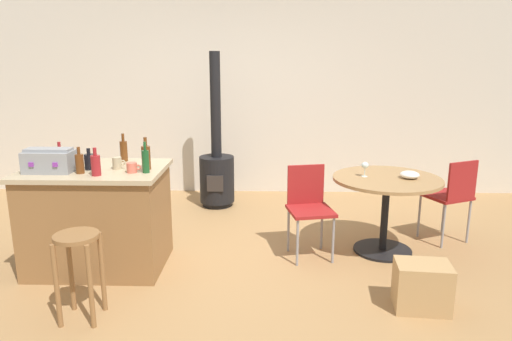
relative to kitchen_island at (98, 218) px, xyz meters
The scene contains 23 objects.
ground_plane 1.17m from the kitchen_island, ahead, with size 8.80×8.80×0.00m, color #A37A4C.
back_wall 2.90m from the kitchen_island, 67.39° to the left, with size 8.00×0.10×2.70m, color beige.
kitchen_island is the anchor object (origin of this frame).
wooden_stool 0.91m from the kitchen_island, 78.75° to the right, with size 0.32×0.32×0.66m.
dining_table 2.69m from the kitchen_island, ahead, with size 1.03×1.03×0.75m.
folding_chair_near 3.45m from the kitchen_island, 11.10° to the left, with size 0.53×0.53×0.88m.
folding_chair_far 1.94m from the kitchen_island, ahead, with size 0.47×0.47×0.86m.
wood_stove 2.02m from the kitchen_island, 64.59° to the left, with size 0.44×0.45×1.94m.
toolbox 0.66m from the kitchen_island, 155.23° to the right, with size 0.40×0.24×0.20m.
bottle_0 0.53m from the kitchen_island, 108.41° to the right, with size 0.08×0.08×0.19m.
bottle_1 0.58m from the kitchen_island, 103.18° to the right, with size 0.07×0.07×0.22m.
bottle_2 0.66m from the kitchen_island, 58.73° to the left, with size 0.07×0.07×0.26m.
bottle_3 0.62m from the kitchen_island, 65.77° to the right, with size 0.08×0.08×0.23m.
bottle_4 0.77m from the kitchen_island, 16.93° to the right, with size 0.06×0.06×0.26m.
bottle_5 0.67m from the kitchen_island, 155.62° to the left, with size 0.07×0.07×0.20m.
bottle_6 0.74m from the kitchen_island, ahead, with size 0.08×0.08×0.28m.
cup_0 0.71m from the kitchen_island, 144.92° to the left, with size 0.11×0.08×0.09m.
cup_1 0.65m from the kitchen_island, 21.34° to the right, with size 0.12×0.09×0.09m.
cup_2 0.56m from the kitchen_island, ahead, with size 0.11×0.08×0.10m.
cup_3 0.56m from the kitchen_island, 138.71° to the left, with size 0.11×0.07×0.08m.
wine_glass 2.52m from the kitchen_island, 10.09° to the left, with size 0.07×0.07×0.14m.
serving_bowl 2.91m from the kitchen_island, ahead, with size 0.18×0.18×0.07m, color white.
cardboard_box 2.80m from the kitchen_island, 14.26° to the right, with size 0.40×0.29×0.37m, color tan.
Camera 1 is at (0.47, -4.09, 1.87)m, focal length 33.03 mm.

